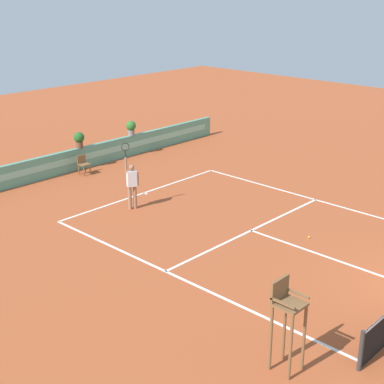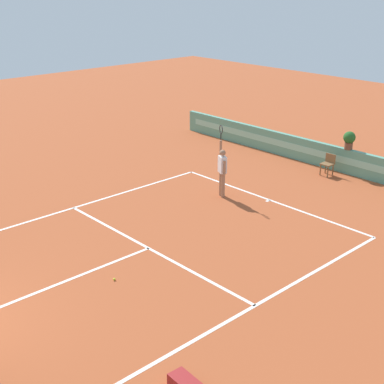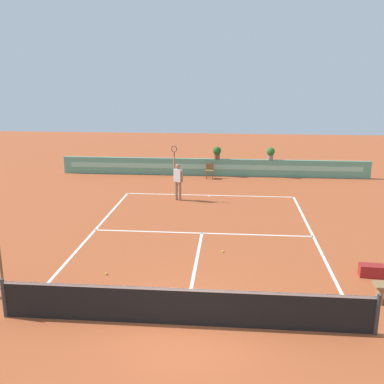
{
  "view_description": "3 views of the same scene",
  "coord_description": "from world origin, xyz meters",
  "px_view_note": "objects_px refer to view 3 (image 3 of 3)",
  "views": [
    {
      "loc": [
        -14.61,
        -4.56,
        8.01
      ],
      "look_at": [
        -0.57,
        8.66,
        1.0
      ],
      "focal_mm": 53.85,
      "sensor_mm": 36.0,
      "label": 1
    },
    {
      "loc": [
        11.42,
        -2.42,
        7.38
      ],
      "look_at": [
        -0.57,
        8.66,
        1.0
      ],
      "focal_mm": 51.6,
      "sensor_mm": 36.0,
      "label": 2
    },
    {
      "loc": [
        1.03,
        -9.44,
        5.76
      ],
      "look_at": [
        -0.57,
        8.66,
        1.0
      ],
      "focal_mm": 41.89,
      "sensor_mm": 36.0,
      "label": 3
    }
  ],
  "objects_px": {
    "tennis_player": "(178,178)",
    "potted_plant_centre": "(217,152)",
    "tennis_ball_near_baseline": "(106,274)",
    "tennis_ball_mid_court": "(223,251)",
    "ball_kid_chair": "(210,170)",
    "gear_bag": "(372,271)",
    "potted_plant_right": "(271,153)"
  },
  "relations": [
    {
      "from": "tennis_player",
      "to": "potted_plant_centre",
      "type": "relative_size",
      "value": 3.57
    },
    {
      "from": "tennis_ball_near_baseline",
      "to": "tennis_ball_mid_court",
      "type": "height_order",
      "value": "same"
    },
    {
      "from": "ball_kid_chair",
      "to": "tennis_ball_mid_court",
      "type": "xyz_separation_m",
      "value": [
        1.0,
        -11.05,
        -0.44
      ]
    },
    {
      "from": "tennis_player",
      "to": "tennis_ball_near_baseline",
      "type": "bearing_deg",
      "value": -97.86
    },
    {
      "from": "gear_bag",
      "to": "potted_plant_centre",
      "type": "bearing_deg",
      "value": 110.74
    },
    {
      "from": "potted_plant_centre",
      "to": "ball_kid_chair",
      "type": "bearing_deg",
      "value": -117.47
    },
    {
      "from": "tennis_ball_near_baseline",
      "to": "ball_kid_chair",
      "type": "bearing_deg",
      "value": 79.52
    },
    {
      "from": "tennis_ball_mid_court",
      "to": "tennis_player",
      "type": "bearing_deg",
      "value": 109.74
    },
    {
      "from": "tennis_ball_near_baseline",
      "to": "potted_plant_centre",
      "type": "bearing_deg",
      "value": 78.54
    },
    {
      "from": "potted_plant_centre",
      "to": "tennis_ball_near_baseline",
      "type": "bearing_deg",
      "value": -101.46
    },
    {
      "from": "tennis_player",
      "to": "potted_plant_centre",
      "type": "bearing_deg",
      "value": 73.22
    },
    {
      "from": "tennis_ball_near_baseline",
      "to": "potted_plant_right",
      "type": "relative_size",
      "value": 0.09
    },
    {
      "from": "ball_kid_chair",
      "to": "potted_plant_centre",
      "type": "height_order",
      "value": "potted_plant_centre"
    },
    {
      "from": "ball_kid_chair",
      "to": "tennis_player",
      "type": "distance_m",
      "value": 4.94
    },
    {
      "from": "tennis_player",
      "to": "potted_plant_right",
      "type": "xyz_separation_m",
      "value": [
        4.74,
        5.47,
        0.36
      ]
    },
    {
      "from": "ball_kid_chair",
      "to": "potted_plant_centre",
      "type": "relative_size",
      "value": 1.17
    },
    {
      "from": "tennis_ball_mid_court",
      "to": "potted_plant_right",
      "type": "bearing_deg",
      "value": 78.15
    },
    {
      "from": "ball_kid_chair",
      "to": "potted_plant_centre",
      "type": "distance_m",
      "value": 1.25
    },
    {
      "from": "tennis_player",
      "to": "tennis_ball_mid_court",
      "type": "relative_size",
      "value": 38.01
    },
    {
      "from": "tennis_player",
      "to": "ball_kid_chair",
      "type": "bearing_deg",
      "value": 75.01
    },
    {
      "from": "tennis_player",
      "to": "tennis_ball_near_baseline",
      "type": "relative_size",
      "value": 38.01
    },
    {
      "from": "tennis_player",
      "to": "potted_plant_right",
      "type": "height_order",
      "value": "tennis_player"
    },
    {
      "from": "tennis_player",
      "to": "tennis_ball_mid_court",
      "type": "xyz_separation_m",
      "value": [
        2.27,
        -6.32,
        -1.02
      ]
    },
    {
      "from": "gear_bag",
      "to": "potted_plant_centre",
      "type": "relative_size",
      "value": 0.97
    },
    {
      "from": "gear_bag",
      "to": "tennis_ball_near_baseline",
      "type": "xyz_separation_m",
      "value": [
        -7.82,
        -0.59,
        -0.15
      ]
    },
    {
      "from": "ball_kid_chair",
      "to": "tennis_player",
      "type": "xyz_separation_m",
      "value": [
        -1.27,
        -4.74,
        0.57
      ]
    },
    {
      "from": "tennis_ball_near_baseline",
      "to": "potted_plant_centre",
      "type": "relative_size",
      "value": 0.09
    },
    {
      "from": "ball_kid_chair",
      "to": "potted_plant_right",
      "type": "bearing_deg",
      "value": 11.91
    },
    {
      "from": "tennis_ball_near_baseline",
      "to": "potted_plant_centre",
      "type": "height_order",
      "value": "potted_plant_centre"
    },
    {
      "from": "tennis_player",
      "to": "tennis_ball_near_baseline",
      "type": "xyz_separation_m",
      "value": [
        -1.16,
        -8.37,
        -1.02
      ]
    },
    {
      "from": "ball_kid_chair",
      "to": "potted_plant_right",
      "type": "xyz_separation_m",
      "value": [
        3.47,
        0.73,
        0.93
      ]
    },
    {
      "from": "potted_plant_centre",
      "to": "gear_bag",
      "type": "bearing_deg",
      "value": -69.26
    }
  ]
}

